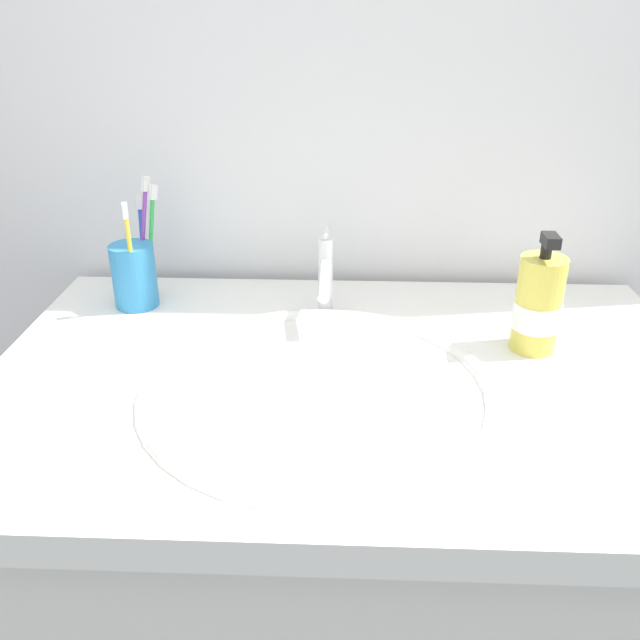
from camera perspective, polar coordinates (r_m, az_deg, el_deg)
The scene contains 10 objects.
tiled_wall_back at distance 1.20m, azimuth 2.77°, elevation 17.66°, with size 2.22×0.04×2.40m, color silver.
vanity_counter at distance 1.23m, azimuth 2.02°, elevation -22.62°, with size 1.02×0.66×0.90m.
sink_basin at distance 0.92m, azimuth -0.08°, elevation -7.65°, with size 0.48×0.48×0.10m.
faucet at distance 1.08m, azimuth 0.44°, elevation 3.79°, with size 0.02×0.14×0.14m.
toothbrush_cup at distance 1.16m, azimuth -15.55°, elevation 3.67°, with size 0.07×0.07×0.11m, color #338CCC.
toothbrush_yellow at distance 1.11m, azimuth -15.86°, elevation 5.73°, with size 0.02×0.03×0.18m.
toothbrush_blue at distance 1.18m, azimuth -14.92°, elevation 6.65°, with size 0.01×0.05×0.17m.
toothbrush_purple at distance 1.16m, azimuth -14.84°, elevation 7.29°, with size 0.04×0.05×0.21m.
toothbrush_green at distance 1.16m, azimuth -14.21°, elevation 6.98°, with size 0.03×0.04×0.19m.
soap_dispenser at distance 1.02m, azimuth 18.07°, elevation 1.18°, with size 0.07×0.07×0.18m.
Camera 1 is at (-0.01, -0.81, 1.37)m, focal length 37.54 mm.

